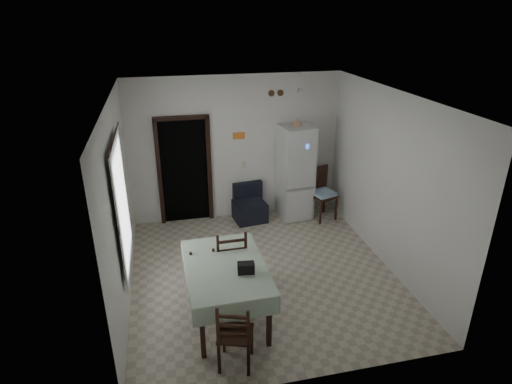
{
  "coord_description": "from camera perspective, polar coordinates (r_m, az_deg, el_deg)",
  "views": [
    {
      "loc": [
        -1.43,
        -5.77,
        4.03
      ],
      "look_at": [
        0.0,
        0.5,
        1.25
      ],
      "focal_mm": 30.0,
      "sensor_mm": 36.0,
      "label": 1
    }
  ],
  "objects": [
    {
      "name": "wall_front",
      "position": [
        4.6,
        7.8,
        -11.04
      ],
      "size": [
        4.2,
        0.02,
        2.9
      ],
      "primitive_type": null,
      "color": "silver",
      "rests_on": "ground"
    },
    {
      "name": "vent_right",
      "position": [
        8.47,
        3.27,
        13.06
      ],
      "size": [
        0.12,
        0.03,
        0.12
      ],
      "primitive_type": "cylinder",
      "rotation": [
        1.57,
        0.0,
        0.0
      ],
      "color": "#503920",
      "rests_on": "ground"
    },
    {
      "name": "black_bag",
      "position": [
        5.66,
        -1.34,
        -10.08
      ],
      "size": [
        0.23,
        0.16,
        0.14
      ],
      "primitive_type": "cube",
      "rotation": [
        0.0,
        0.0,
        -0.12
      ],
      "color": "black",
      "rests_on": "dining_table"
    },
    {
      "name": "wall_back",
      "position": [
        8.55,
        -2.63,
        5.78
      ],
      "size": [
        4.2,
        0.02,
        2.9
      ],
      "primitive_type": null,
      "color": "silver",
      "rests_on": "ground"
    },
    {
      "name": "fridge",
      "position": [
        8.69,
        5.29,
        2.58
      ],
      "size": [
        0.68,
        0.68,
        1.93
      ],
      "primitive_type": null,
      "rotation": [
        0.0,
        0.0,
        0.1
      ],
      "color": "silver",
      "rests_on": "ground"
    },
    {
      "name": "dining_chair_far_left",
      "position": [
        6.5,
        -7.28,
        -10.36
      ],
      "size": [
        0.4,
        0.4,
        0.88
      ],
      "primitive_type": null,
      "rotation": [
        0.0,
        0.0,
        3.21
      ],
      "color": "black",
      "rests_on": "ground"
    },
    {
      "name": "curtain",
      "position": [
        6.13,
        -17.4,
        -1.65
      ],
      "size": [
        0.02,
        1.45,
        1.85
      ],
      "primitive_type": "cube",
      "color": "silver",
      "rests_on": "ground"
    },
    {
      "name": "curtain_rod",
      "position": [
        5.81,
        -18.42,
        6.89
      ],
      "size": [
        0.02,
        1.6,
        0.02
      ],
      "primitive_type": "cylinder",
      "rotation": [
        1.57,
        0.0,
        0.0
      ],
      "color": "black",
      "rests_on": "ground"
    },
    {
      "name": "doorway",
      "position": [
        8.76,
        -9.61,
        3.2
      ],
      "size": [
        1.06,
        0.52,
        2.22
      ],
      "color": "black",
      "rests_on": "ground"
    },
    {
      "name": "dining_chair_near_head",
      "position": [
        5.36,
        -2.76,
        -18.23
      ],
      "size": [
        0.52,
        0.52,
        0.95
      ],
      "primitive_type": null,
      "rotation": [
        0.0,
        0.0,
        2.82
      ],
      "color": "black",
      "rests_on": "ground"
    },
    {
      "name": "emergency_light",
      "position": [
        8.58,
        6.43,
        13.3
      ],
      "size": [
        0.25,
        0.07,
        0.09
      ],
      "primitive_type": "cube",
      "color": "white",
      "rests_on": "ground"
    },
    {
      "name": "wall_left",
      "position": [
        6.36,
        -17.73,
        -1.76
      ],
      "size": [
        0.02,
        4.5,
        2.9
      ],
      "primitive_type": null,
      "color": "silver",
      "rests_on": "ground"
    },
    {
      "name": "tan_cone",
      "position": [
        8.41,
        5.55,
        9.35
      ],
      "size": [
        0.21,
        0.21,
        0.17
      ],
      "primitive_type": "cone",
      "rotation": [
        0.0,
        0.0,
        -0.05
      ],
      "color": "tan",
      "rests_on": "fridge"
    },
    {
      "name": "corner_chair",
      "position": [
        8.8,
        8.96,
        -0.31
      ],
      "size": [
        0.58,
        0.58,
        1.08
      ],
      "primitive_type": null,
      "rotation": [
        0.0,
        0.0,
        0.29
      ],
      "color": "black",
      "rests_on": "ground"
    },
    {
      "name": "calendar_image",
      "position": [
        8.46,
        -2.3,
        7.51
      ],
      "size": [
        0.24,
        0.01,
        0.14
      ],
      "primitive_type": "cube",
      "color": "orange",
      "rests_on": "ground"
    },
    {
      "name": "calendar",
      "position": [
        8.5,
        -2.3,
        6.87
      ],
      "size": [
        0.28,
        0.02,
        0.4
      ],
      "primitive_type": "cube",
      "color": "white",
      "rests_on": "ground"
    },
    {
      "name": "navy_seat",
      "position": [
        8.68,
        -0.83,
        -1.53
      ],
      "size": [
        0.69,
        0.67,
        0.75
      ],
      "primitive_type": null,
      "rotation": [
        0.0,
        0.0,
        0.12
      ],
      "color": "black",
      "rests_on": "ground"
    },
    {
      "name": "dining_chair_far_right",
      "position": [
        6.51,
        -3.49,
        -9.02
      ],
      "size": [
        0.47,
        0.47,
        1.1
      ],
      "primitive_type": null,
      "rotation": [
        0.0,
        0.0,
        3.15
      ],
      "color": "black",
      "rests_on": "ground"
    },
    {
      "name": "dining_table",
      "position": [
        6.09,
        -3.96,
        -13.05
      ],
      "size": [
        1.08,
        1.63,
        0.84
      ],
      "primitive_type": null,
      "rotation": [
        0.0,
        0.0,
        0.01
      ],
      "color": "#A1B69B",
      "rests_on": "ground"
    },
    {
      "name": "ceiling",
      "position": [
        6.06,
        1.08,
        12.6
      ],
      "size": [
        4.2,
        4.5,
        0.02
      ],
      "primitive_type": null,
      "color": "white",
      "rests_on": "ground"
    },
    {
      "name": "wall_right",
      "position": [
        7.25,
        17.34,
        1.39
      ],
      "size": [
        0.02,
        4.5,
        2.9
      ],
      "primitive_type": null,
      "color": "silver",
      "rests_on": "ground"
    },
    {
      "name": "window_recess",
      "position": [
        6.14,
        -18.42,
        -1.73
      ],
      "size": [
        0.1,
        1.2,
        1.6
      ],
      "primitive_type": "cube",
      "color": "silver",
      "rests_on": "ground"
    },
    {
      "name": "light_switch",
      "position": [
        8.68,
        -1.6,
        3.62
      ],
      "size": [
        0.08,
        0.02,
        0.12
      ],
      "primitive_type": "cube",
      "color": "beige",
      "rests_on": "ground"
    },
    {
      "name": "ground",
      "position": [
        7.19,
        0.9,
        -10.75
      ],
      "size": [
        4.5,
        4.5,
        0.0
      ],
      "primitive_type": "plane",
      "color": "#AEA48E",
      "rests_on": "ground"
    },
    {
      "name": "vent_left",
      "position": [
        8.43,
        2.06,
        13.03
      ],
      "size": [
        0.12,
        0.03,
        0.12
      ],
      "primitive_type": "cylinder",
      "rotation": [
        1.57,
        0.0,
        0.0
      ],
      "color": "#503920",
      "rests_on": "ground"
    }
  ]
}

